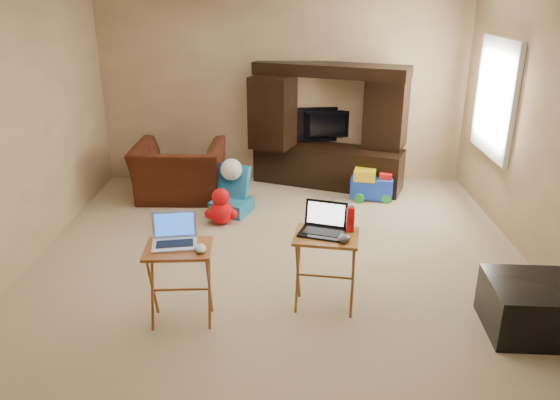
{
  "coord_description": "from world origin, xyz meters",
  "views": [
    {
      "loc": [
        0.07,
        -4.77,
        2.58
      ],
      "look_at": [
        0.0,
        -0.2,
        0.8
      ],
      "focal_mm": 35.0,
      "sensor_mm": 36.0,
      "label": 1
    }
  ],
  "objects_px": {
    "mouse_left": "(200,248)",
    "water_bottle": "(350,219)",
    "ottoman": "(529,307)",
    "laptop_left": "(174,232)",
    "entertainment_center": "(329,127)",
    "child_rocker": "(231,190)",
    "push_toy": "(372,184)",
    "television": "(328,126)",
    "mouse_right": "(344,238)",
    "tray_table_right": "(325,272)",
    "laptop_right": "(322,221)",
    "tray_table_left": "(181,285)",
    "recliner": "(180,172)",
    "plush_toy": "(221,206)"
  },
  "relations": [
    {
      "from": "mouse_left",
      "to": "water_bottle",
      "type": "bearing_deg",
      "value": 17.62
    },
    {
      "from": "ottoman",
      "to": "laptop_left",
      "type": "relative_size",
      "value": 1.85
    },
    {
      "from": "entertainment_center",
      "to": "child_rocker",
      "type": "distance_m",
      "value": 1.71
    },
    {
      "from": "push_toy",
      "to": "mouse_left",
      "type": "relative_size",
      "value": 3.99
    },
    {
      "from": "entertainment_center",
      "to": "television",
      "type": "height_order",
      "value": "entertainment_center"
    },
    {
      "from": "laptop_left",
      "to": "mouse_left",
      "type": "xyz_separation_m",
      "value": [
        0.22,
        -0.1,
        -0.09
      ]
    },
    {
      "from": "child_rocker",
      "to": "ottoman",
      "type": "xyz_separation_m",
      "value": [
        2.62,
        -2.44,
        -0.08
      ]
    },
    {
      "from": "ottoman",
      "to": "mouse_right",
      "type": "bearing_deg",
      "value": 172.42
    },
    {
      "from": "entertainment_center",
      "to": "water_bottle",
      "type": "height_order",
      "value": "entertainment_center"
    },
    {
      "from": "child_rocker",
      "to": "tray_table_right",
      "type": "distance_m",
      "value": 2.35
    },
    {
      "from": "push_toy",
      "to": "child_rocker",
      "type": "bearing_deg",
      "value": -151.77
    },
    {
      "from": "television",
      "to": "water_bottle",
      "type": "relative_size",
      "value": 4.02
    },
    {
      "from": "laptop_left",
      "to": "laptop_right",
      "type": "height_order",
      "value": "laptop_right"
    },
    {
      "from": "tray_table_left",
      "to": "mouse_right",
      "type": "xyz_separation_m",
      "value": [
        1.31,
        0.11,
        0.38
      ]
    },
    {
      "from": "push_toy",
      "to": "water_bottle",
      "type": "xyz_separation_m",
      "value": [
        -0.58,
        -2.54,
        0.59
      ]
    },
    {
      "from": "laptop_left",
      "to": "laptop_right",
      "type": "distance_m",
      "value": 1.19
    },
    {
      "from": "television",
      "to": "laptop_left",
      "type": "height_order",
      "value": "television"
    },
    {
      "from": "recliner",
      "to": "tray_table_right",
      "type": "relative_size",
      "value": 1.63
    },
    {
      "from": "plush_toy",
      "to": "laptop_right",
      "type": "bearing_deg",
      "value": -59.02
    },
    {
      "from": "tray_table_right",
      "to": "mouse_right",
      "type": "distance_m",
      "value": 0.41
    },
    {
      "from": "tray_table_left",
      "to": "laptop_right",
      "type": "height_order",
      "value": "laptop_right"
    },
    {
      "from": "push_toy",
      "to": "ottoman",
      "type": "height_order",
      "value": "ottoman"
    },
    {
      "from": "child_rocker",
      "to": "mouse_right",
      "type": "distance_m",
      "value": 2.55
    },
    {
      "from": "recliner",
      "to": "push_toy",
      "type": "height_order",
      "value": "recliner"
    },
    {
      "from": "child_rocker",
      "to": "laptop_right",
      "type": "height_order",
      "value": "laptop_right"
    },
    {
      "from": "plush_toy",
      "to": "recliner",
      "type": "bearing_deg",
      "value": 126.85
    },
    {
      "from": "television",
      "to": "laptop_right",
      "type": "bearing_deg",
      "value": 77.36
    },
    {
      "from": "laptop_right",
      "to": "mouse_right",
      "type": "height_order",
      "value": "laptop_right"
    },
    {
      "from": "television",
      "to": "tray_table_right",
      "type": "relative_size",
      "value": 1.24
    },
    {
      "from": "tray_table_right",
      "to": "mouse_left",
      "type": "distance_m",
      "value": 1.1
    },
    {
      "from": "television",
      "to": "ottoman",
      "type": "bearing_deg",
      "value": 102.55
    },
    {
      "from": "laptop_right",
      "to": "mouse_left",
      "type": "relative_size",
      "value": 2.62
    },
    {
      "from": "television",
      "to": "recliner",
      "type": "bearing_deg",
      "value": 12.78
    },
    {
      "from": "plush_toy",
      "to": "mouse_right",
      "type": "height_order",
      "value": "mouse_right"
    },
    {
      "from": "laptop_right",
      "to": "plush_toy",
      "type": "bearing_deg",
      "value": 138.36
    },
    {
      "from": "entertainment_center",
      "to": "tray_table_left",
      "type": "xyz_separation_m",
      "value": [
        -1.42,
        -3.39,
        -0.5
      ]
    },
    {
      "from": "tray_table_left",
      "to": "laptop_right",
      "type": "xyz_separation_m",
      "value": [
        1.14,
        0.25,
        0.47
      ]
    },
    {
      "from": "entertainment_center",
      "to": "tray_table_left",
      "type": "relative_size",
      "value": 3.02
    },
    {
      "from": "plush_toy",
      "to": "tray_table_right",
      "type": "bearing_deg",
      "value": -58.36
    },
    {
      "from": "child_rocker",
      "to": "plush_toy",
      "type": "relative_size",
      "value": 1.31
    },
    {
      "from": "laptop_right",
      "to": "child_rocker",
      "type": "bearing_deg",
      "value": 132.17
    },
    {
      "from": "ottoman",
      "to": "tray_table_right",
      "type": "height_order",
      "value": "tray_table_right"
    },
    {
      "from": "entertainment_center",
      "to": "child_rocker",
      "type": "height_order",
      "value": "entertainment_center"
    },
    {
      "from": "laptop_right",
      "to": "water_bottle",
      "type": "height_order",
      "value": "laptop_right"
    },
    {
      "from": "push_toy",
      "to": "tray_table_left",
      "type": "height_order",
      "value": "tray_table_left"
    },
    {
      "from": "television",
      "to": "water_bottle",
      "type": "xyz_separation_m",
      "value": [
        -0.03,
        -3.28,
        -0.01
      ]
    },
    {
      "from": "plush_toy",
      "to": "tray_table_left",
      "type": "relative_size",
      "value": 0.65
    },
    {
      "from": "recliner",
      "to": "mouse_right",
      "type": "bearing_deg",
      "value": 124.35
    },
    {
      "from": "child_rocker",
      "to": "mouse_right",
      "type": "bearing_deg",
      "value": -41.51
    },
    {
      "from": "child_rocker",
      "to": "push_toy",
      "type": "xyz_separation_m",
      "value": [
        1.79,
        0.5,
        -0.08
      ]
    }
  ]
}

